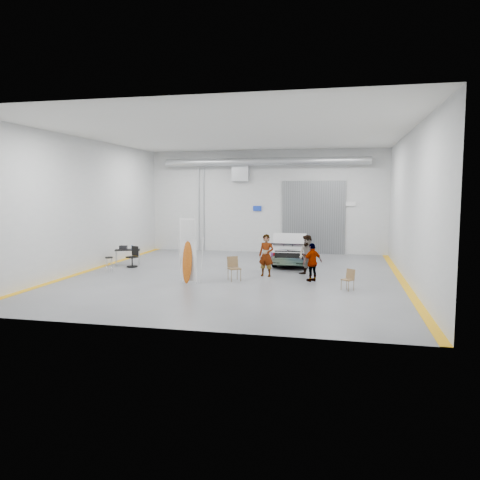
% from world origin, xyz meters
% --- Properties ---
extents(ground, '(16.00, 16.00, 0.00)m').
position_xyz_m(ground, '(0.00, 0.00, 0.00)').
color(ground, '#595B60').
rests_on(ground, ground).
extents(room_shell, '(14.02, 16.18, 6.01)m').
position_xyz_m(room_shell, '(0.24, 2.22, 4.08)').
color(room_shell, '#B8BABC').
rests_on(room_shell, ground).
extents(sedan_car, '(1.93, 4.55, 1.31)m').
position_xyz_m(sedan_car, '(2.08, 3.86, 0.65)').
color(sedan_car, silver).
rests_on(sedan_car, ground).
extents(person_a, '(0.73, 0.56, 1.81)m').
position_xyz_m(person_a, '(1.29, 0.13, 0.90)').
color(person_a, '#89604B').
rests_on(person_a, ground).
extents(person_b, '(1.08, 1.05, 1.75)m').
position_xyz_m(person_b, '(3.00, 0.68, 0.88)').
color(person_b, slate).
rests_on(person_b, ground).
extents(person_c, '(0.93, 0.87, 1.55)m').
position_xyz_m(person_c, '(3.29, -0.60, 0.78)').
color(person_c, '#A85B38').
rests_on(person_c, ground).
extents(surfboard_display, '(0.75, 0.37, 2.73)m').
position_xyz_m(surfboard_display, '(-1.41, -2.04, 1.10)').
color(surfboard_display, white).
rests_on(surfboard_display, ground).
extents(folding_chair_near, '(0.63, 0.69, 0.97)m').
position_xyz_m(folding_chair_near, '(0.19, -1.12, 0.30)').
color(folding_chair_near, brown).
rests_on(folding_chair_near, ground).
extents(folding_chair_far, '(0.51, 0.57, 0.78)m').
position_xyz_m(folding_chair_far, '(4.66, -2.06, 0.24)').
color(folding_chair_far, brown).
rests_on(folding_chair_far, ground).
extents(shop_stool, '(0.36, 0.36, 0.70)m').
position_xyz_m(shop_stool, '(-5.69, -0.46, 0.35)').
color(shop_stool, black).
rests_on(shop_stool, ground).
extents(work_table, '(1.34, 1.01, 0.98)m').
position_xyz_m(work_table, '(-5.95, 1.81, 0.75)').
color(work_table, '#9CA0A5').
rests_on(work_table, ground).
extents(office_chair, '(0.55, 0.58, 0.97)m').
position_xyz_m(office_chair, '(-5.35, 1.22, 0.43)').
color(office_chair, black).
rests_on(office_chair, ground).
extents(trunk_lid, '(1.53, 0.93, 0.04)m').
position_xyz_m(trunk_lid, '(2.08, 1.86, 1.33)').
color(trunk_lid, silver).
rests_on(trunk_lid, sedan_car).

